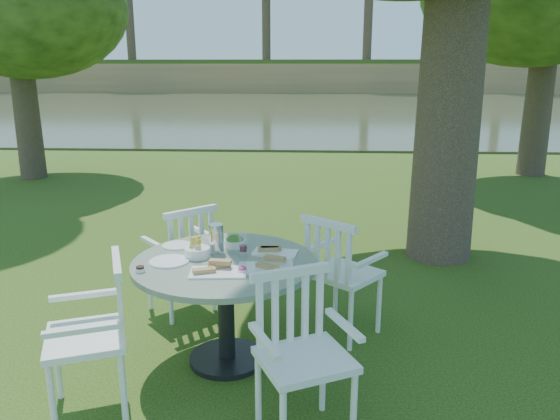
{
  "coord_description": "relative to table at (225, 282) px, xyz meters",
  "views": [
    {
      "loc": [
        0.26,
        -4.59,
        2.13
      ],
      "look_at": [
        0.0,
        0.2,
        0.85
      ],
      "focal_mm": 35.0,
      "sensor_mm": 36.0,
      "label": 1
    }
  ],
  "objects": [
    {
      "name": "ground",
      "position": [
        0.33,
        0.99,
        -0.63
      ],
      "size": [
        140.0,
        140.0,
        0.0
      ],
      "primitive_type": "plane",
      "color": "#1E380B",
      "rests_on": "ground"
    },
    {
      "name": "chair_nw",
      "position": [
        -0.47,
        0.78,
        -0.05
      ],
      "size": [
        0.67,
        0.67,
        0.97
      ],
      "rotation": [
        0.0,
        0.0,
        -2.4
      ],
      "color": "white",
      "rests_on": "ground"
    },
    {
      "name": "tableware",
      "position": [
        -0.05,
        0.06,
        0.21
      ],
      "size": [
        1.08,
        0.78,
        0.22
      ],
      "color": "white",
      "rests_on": "table"
    },
    {
      "name": "river",
      "position": [
        0.33,
        23.99,
        -0.63
      ],
      "size": [
        100.0,
        28.0,
        0.12
      ],
      "primitive_type": "cube",
      "color": "#343A22",
      "rests_on": "ground"
    },
    {
      "name": "chair_sw",
      "position": [
        -0.67,
        -0.62,
        -0.04
      ],
      "size": [
        0.62,
        0.64,
        1.0
      ],
      "rotation": [
        0.0,
        0.0,
        -1.2
      ],
      "color": "white",
      "rests_on": "ground"
    },
    {
      "name": "table",
      "position": [
        0.0,
        0.0,
        0.0
      ],
      "size": [
        1.31,
        1.31,
        0.79
      ],
      "color": "black",
      "rests_on": "ground"
    },
    {
      "name": "chair_se",
      "position": [
        0.54,
        -0.74,
        -0.05
      ],
      "size": [
        0.65,
        0.63,
        0.98
      ],
      "rotation": [
        0.0,
        0.0,
        0.44
      ],
      "color": "white",
      "rests_on": "ground"
    },
    {
      "name": "chair_ne",
      "position": [
        0.81,
        0.42,
        -0.04
      ],
      "size": [
        0.69,
        0.69,
        1.0
      ],
      "rotation": [
        0.0,
        0.0,
        -3.83
      ],
      "color": "white",
      "rests_on": "ground"
    }
  ]
}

